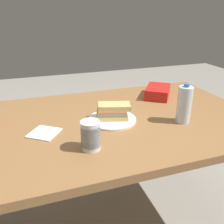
% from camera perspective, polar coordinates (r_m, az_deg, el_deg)
% --- Properties ---
extents(ground_plane, '(8.00, 8.00, 0.00)m').
position_cam_1_polar(ground_plane, '(1.77, -1.97, -24.64)').
color(ground_plane, gray).
extents(dining_table, '(1.74, 0.98, 0.76)m').
position_cam_1_polar(dining_table, '(1.35, -2.37, -5.15)').
color(dining_table, olive).
rests_on(dining_table, ground_plane).
extents(paper_plate, '(0.26, 0.26, 0.01)m').
position_cam_1_polar(paper_plate, '(1.30, -0.00, -1.78)').
color(paper_plate, white).
rests_on(paper_plate, dining_table).
extents(sandwich, '(0.20, 0.14, 0.08)m').
position_cam_1_polar(sandwich, '(1.28, 0.16, 0.15)').
color(sandwich, '#DBB26B').
rests_on(sandwich, paper_plate).
extents(chip_bag, '(0.26, 0.27, 0.07)m').
position_cam_1_polar(chip_bag, '(1.68, 10.87, 4.80)').
color(chip_bag, red).
rests_on(chip_bag, dining_table).
extents(water_bottle_tall, '(0.07, 0.07, 0.21)m').
position_cam_1_polar(water_bottle_tall, '(1.30, 16.88, 1.71)').
color(water_bottle_tall, silver).
rests_on(water_bottle_tall, dining_table).
extents(plastic_cup_stack, '(0.08, 0.08, 0.13)m').
position_cam_1_polar(plastic_cup_stack, '(1.02, -5.15, -5.57)').
color(plastic_cup_stack, silver).
rests_on(plastic_cup_stack, dining_table).
extents(paper_napkin, '(0.18, 0.18, 0.01)m').
position_cam_1_polar(paper_napkin, '(1.22, -15.90, -4.83)').
color(paper_napkin, white).
rests_on(paper_napkin, dining_table).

